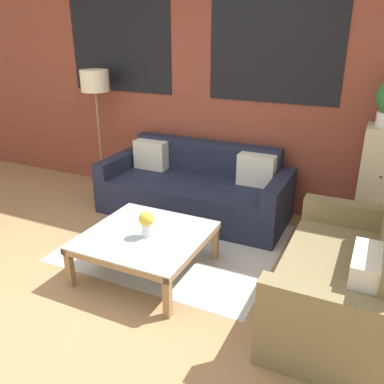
% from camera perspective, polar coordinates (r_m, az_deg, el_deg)
% --- Properties ---
extents(ground_plane, '(16.00, 16.00, 0.00)m').
position_cam_1_polar(ground_plane, '(3.46, -18.15, -14.32)').
color(ground_plane, '#9E754C').
extents(wall_back_brick, '(8.40, 0.09, 2.80)m').
position_cam_1_polar(wall_back_brick, '(4.87, 0.03, 15.19)').
color(wall_back_brick, brown).
rests_on(wall_back_brick, ground_plane).
extents(rug, '(1.98, 1.70, 0.00)m').
position_cam_1_polar(rug, '(4.09, -2.13, -7.04)').
color(rug, '#BCB7B2').
rests_on(rug, ground_plane).
extents(couch_dark, '(2.10, 0.88, 0.78)m').
position_cam_1_polar(couch_dark, '(4.61, 0.42, 0.24)').
color(couch_dark, '#1E2338').
rests_on(couch_dark, ground_plane).
extents(settee_vintage, '(0.80, 1.52, 0.92)m').
position_cam_1_polar(settee_vintage, '(3.19, 20.70, -11.41)').
color(settee_vintage, olive).
rests_on(settee_vintage, ground_plane).
extents(coffee_table, '(0.99, 0.99, 0.37)m').
position_cam_1_polar(coffee_table, '(3.51, -6.50, -6.54)').
color(coffee_table, silver).
rests_on(coffee_table, ground_plane).
extents(floor_lamp, '(0.34, 0.34, 1.53)m').
position_cam_1_polar(floor_lamp, '(5.20, -13.41, 13.97)').
color(floor_lamp, olive).
rests_on(floor_lamp, ground_plane).
extents(drawer_cabinet, '(0.38, 0.38, 1.15)m').
position_cam_1_polar(drawer_cabinet, '(4.34, 24.75, 0.91)').
color(drawer_cabinet, '#C6B793').
rests_on(drawer_cabinet, ground_plane).
extents(flower_vase, '(0.13, 0.13, 0.23)m').
position_cam_1_polar(flower_vase, '(3.39, -6.42, -4.23)').
color(flower_vase, silver).
rests_on(flower_vase, coffee_table).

